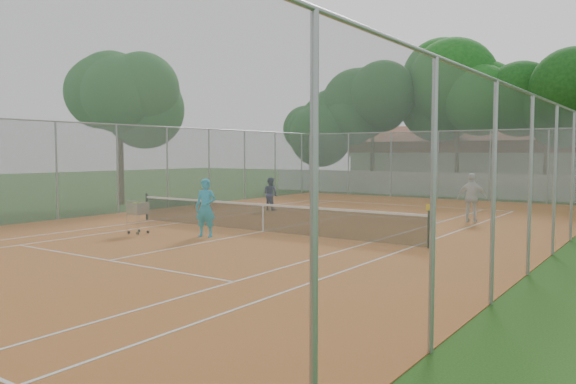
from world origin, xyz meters
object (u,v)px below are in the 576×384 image
Objects in this scene: tennis_net at (263,217)px; player_near at (206,208)px; ball_hopper at (138,217)px; player_far_right at (472,198)px; player_far_left at (271,194)px; clubhouse at (467,160)px.

tennis_net is 2.22m from player_near.
ball_hopper is at bearing -136.74° from tennis_net.
player_near reaches higher than tennis_net.
player_far_right is at bearing 52.74° from tennis_net.
player_near is 10.56m from player_far_right.
player_far_left is (-3.26, 7.88, -0.17)m from player_near.
player_near is (-0.78, -2.03, 0.45)m from tennis_net.
player_near is 2.45m from ball_hopper.
ball_hopper is (-3.05, -2.87, 0.09)m from tennis_net.
tennis_net is 4.20m from ball_hopper.
tennis_net is 7.12m from player_far_left.
tennis_net is at bearing 42.04° from player_far_right.
player_near is 1.62× the size of ball_hopper.
clubhouse reaches higher than player_far_right.
player_far_right is at bearing -166.34° from player_far_left.
player_far_right is 12.61m from ball_hopper.
player_near is 1.21× the size of player_far_left.
player_far_left is (-4.04, 5.86, 0.29)m from tennis_net.
tennis_net is 0.72× the size of clubhouse.
player_near is at bearing 120.71° from player_far_left.
player_far_left is 1.34× the size of ball_hopper.
clubhouse reaches higher than tennis_net.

